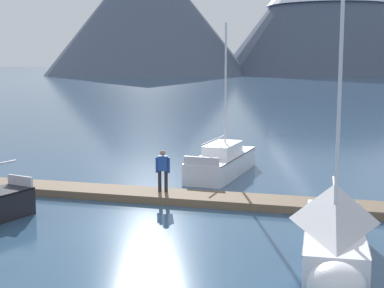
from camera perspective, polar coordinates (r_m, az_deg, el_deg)
name	(u,v)px	position (r m, az deg, el deg)	size (l,w,h in m)	color
ground_plane	(140,228)	(19.82, -5.06, -8.14)	(700.00, 700.00, 0.00)	#2D4C6B
mountain_west_summit	(147,8)	(205.67, -4.36, 12.99)	(70.51, 70.51, 43.63)	#4C566B
dock	(177,197)	(23.42, -1.42, -5.17)	(29.68, 2.30, 0.30)	brown
sailboat_mid_dock_port	(224,161)	(28.91, 3.15, -1.63)	(2.17, 7.14, 7.30)	silver
sailboat_mid_dock_starboard	(334,227)	(16.75, 13.65, -7.85)	(2.14, 6.72, 8.18)	white
person_on_dock	(163,168)	(23.47, -2.85, -2.37)	(0.59, 0.26, 1.69)	#232328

